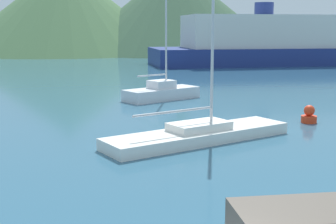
{
  "coord_description": "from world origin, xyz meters",
  "views": [
    {
      "loc": [
        -0.44,
        -4.98,
        4.6
      ],
      "look_at": [
        0.8,
        14.0,
        1.2
      ],
      "focal_mm": 50.0,
      "sensor_mm": 36.0,
      "label": 1
    }
  ],
  "objects_px": {
    "sailboat_middle": "(162,92)",
    "ferry_distant": "(263,43)",
    "buoy_marker": "(309,115)",
    "sailboat_inner": "(199,133)"
  },
  "relations": [
    {
      "from": "sailboat_inner",
      "to": "sailboat_middle",
      "type": "bearing_deg",
      "value": 64.71
    },
    {
      "from": "sailboat_inner",
      "to": "sailboat_middle",
      "type": "distance_m",
      "value": 11.71
    },
    {
      "from": "sailboat_middle",
      "to": "buoy_marker",
      "type": "xyz_separation_m",
      "value": [
        6.89,
        -8.16,
        -0.13
      ]
    },
    {
      "from": "sailboat_middle",
      "to": "buoy_marker",
      "type": "bearing_deg",
      "value": -85.24
    },
    {
      "from": "sailboat_middle",
      "to": "ferry_distant",
      "type": "distance_m",
      "value": 33.42
    },
    {
      "from": "sailboat_middle",
      "to": "ferry_distant",
      "type": "bearing_deg",
      "value": 28.39
    },
    {
      "from": "ferry_distant",
      "to": "buoy_marker",
      "type": "distance_m",
      "value": 38.95
    },
    {
      "from": "ferry_distant",
      "to": "sailboat_inner",
      "type": "bearing_deg",
      "value": -115.51
    },
    {
      "from": "sailboat_middle",
      "to": "ferry_distant",
      "type": "xyz_separation_m",
      "value": [
        14.71,
        29.92,
        2.29
      ]
    },
    {
      "from": "sailboat_inner",
      "to": "ferry_distant",
      "type": "bearing_deg",
      "value": 41.73
    }
  ]
}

